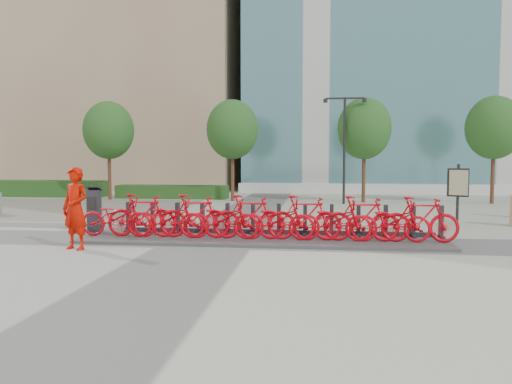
# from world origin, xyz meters

# --- Properties ---
(ground) EXTENTS (120.00, 120.00, 0.00)m
(ground) POSITION_xyz_m (0.00, 0.00, 0.00)
(ground) COLOR #B0B299
(glass_building) EXTENTS (32.00, 16.00, 24.00)m
(glass_building) POSITION_xyz_m (14.00, 26.00, 12.00)
(glass_building) COLOR teal
(glass_building) RESTS_ON ground
(gravel_patch) EXTENTS (14.00, 14.00, 0.00)m
(gravel_patch) POSITION_xyz_m (-10.00, 7.00, 0.01)
(gravel_patch) COLOR #544D45
(gravel_patch) RESTS_ON ground
(hedge_a) EXTENTS (10.00, 1.40, 0.90)m
(hedge_a) POSITION_xyz_m (-14.00, 13.50, 0.45)
(hedge_a) COLOR #275526
(hedge_a) RESTS_ON ground
(hedge_b) EXTENTS (6.00, 1.20, 0.70)m
(hedge_b) POSITION_xyz_m (-5.00, 13.20, 0.35)
(hedge_b) COLOR #275526
(hedge_b) RESTS_ON ground
(tree_0) EXTENTS (2.60, 2.60, 5.10)m
(tree_0) POSITION_xyz_m (-8.00, 12.00, 3.59)
(tree_0) COLOR brown
(tree_0) RESTS_ON ground
(tree_1) EXTENTS (2.60, 2.60, 5.10)m
(tree_1) POSITION_xyz_m (-1.50, 12.00, 3.59)
(tree_1) COLOR brown
(tree_1) RESTS_ON ground
(tree_2) EXTENTS (2.60, 2.60, 5.10)m
(tree_2) POSITION_xyz_m (5.00, 12.00, 3.59)
(tree_2) COLOR brown
(tree_2) RESTS_ON ground
(tree_3) EXTENTS (2.60, 2.60, 5.10)m
(tree_3) POSITION_xyz_m (11.00, 12.00, 3.59)
(tree_3) COLOR brown
(tree_3) RESTS_ON ground
(streetlamp) EXTENTS (2.00, 0.20, 5.00)m
(streetlamp) POSITION_xyz_m (4.00, 11.00, 3.13)
(streetlamp) COLOR black
(streetlamp) RESTS_ON ground
(dock_pad) EXTENTS (9.60, 2.40, 0.08)m
(dock_pad) POSITION_xyz_m (1.30, 0.30, 0.04)
(dock_pad) COLOR #4B4B4B
(dock_pad) RESTS_ON ground
(dock_rail_posts) EXTENTS (8.74, 0.50, 0.85)m
(dock_rail_posts) POSITION_xyz_m (1.72, 0.77, 0.51)
(dock_rail_posts) COLOR #2A292F
(dock_rail_posts) RESTS_ON dock_pad
(bike_0) EXTENTS (1.97, 0.69, 1.03)m
(bike_0) POSITION_xyz_m (-2.60, -0.05, 0.60)
(bike_0) COLOR red
(bike_0) RESTS_ON dock_pad
(bike_1) EXTENTS (1.91, 0.54, 1.15)m
(bike_1) POSITION_xyz_m (-1.88, -0.05, 0.65)
(bike_1) COLOR red
(bike_1) RESTS_ON dock_pad
(bike_2) EXTENTS (1.97, 0.69, 1.03)m
(bike_2) POSITION_xyz_m (-1.16, -0.05, 0.60)
(bike_2) COLOR red
(bike_2) RESTS_ON dock_pad
(bike_3) EXTENTS (1.91, 0.54, 1.15)m
(bike_3) POSITION_xyz_m (-0.44, -0.05, 0.65)
(bike_3) COLOR red
(bike_3) RESTS_ON dock_pad
(bike_4) EXTENTS (1.97, 0.69, 1.03)m
(bike_4) POSITION_xyz_m (0.28, -0.05, 0.60)
(bike_4) COLOR red
(bike_4) RESTS_ON dock_pad
(bike_5) EXTENTS (1.91, 0.54, 1.15)m
(bike_5) POSITION_xyz_m (1.00, -0.05, 0.65)
(bike_5) COLOR red
(bike_5) RESTS_ON dock_pad
(bike_6) EXTENTS (1.97, 0.69, 1.03)m
(bike_6) POSITION_xyz_m (1.72, -0.05, 0.60)
(bike_6) COLOR red
(bike_6) RESTS_ON dock_pad
(bike_7) EXTENTS (1.91, 0.54, 1.15)m
(bike_7) POSITION_xyz_m (2.44, -0.05, 0.65)
(bike_7) COLOR red
(bike_7) RESTS_ON dock_pad
(bike_8) EXTENTS (1.97, 0.69, 1.03)m
(bike_8) POSITION_xyz_m (3.16, -0.05, 0.60)
(bike_8) COLOR red
(bike_8) RESTS_ON dock_pad
(bike_9) EXTENTS (1.91, 0.54, 1.15)m
(bike_9) POSITION_xyz_m (3.88, -0.05, 0.65)
(bike_9) COLOR red
(bike_9) RESTS_ON dock_pad
(bike_10) EXTENTS (1.97, 0.69, 1.03)m
(bike_10) POSITION_xyz_m (4.60, -0.05, 0.60)
(bike_10) COLOR red
(bike_10) RESTS_ON dock_pad
(bike_11) EXTENTS (1.91, 0.54, 1.15)m
(bike_11) POSITION_xyz_m (5.32, -0.05, 0.65)
(bike_11) COLOR red
(bike_11) RESTS_ON dock_pad
(kiosk) EXTENTS (0.43, 0.37, 1.32)m
(kiosk) POSITION_xyz_m (-3.53, 0.62, 0.71)
(kiosk) COLOR #2A292F
(kiosk) RESTS_ON dock_pad
(worker_red) EXTENTS (0.83, 0.68, 1.97)m
(worker_red) POSITION_xyz_m (-2.96, -1.60, 0.99)
(worker_red) COLOR red
(worker_red) RESTS_ON ground
(map_sign) EXTENTS (0.63, 0.36, 1.99)m
(map_sign) POSITION_xyz_m (7.20, 3.66, 1.32)
(map_sign) COLOR black
(map_sign) RESTS_ON ground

